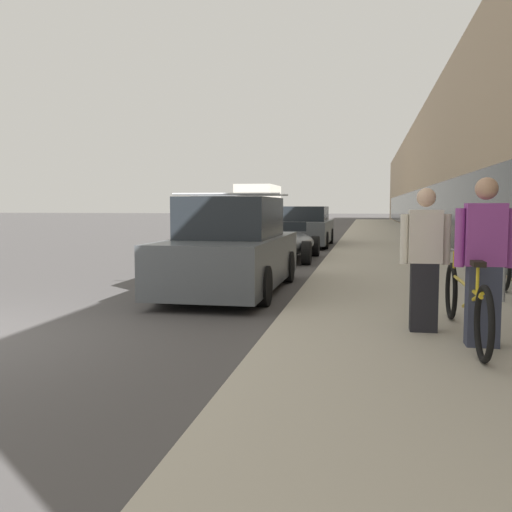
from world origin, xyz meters
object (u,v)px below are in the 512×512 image
object	(u,v)px
cruiser_bike_nearest	(498,264)
parked_sedan_far	(306,228)
bike_rack_hoop	(500,264)
parked_sedan_curbside	(232,249)
tandem_bicycle	(465,302)
vintage_roadster_curbside	(283,244)
person_bystander	(425,260)
person_rider	(484,262)
moving_truck	(260,206)

from	to	relation	value
cruiser_bike_nearest	parked_sedan_far	bearing A→B (deg)	111.93
bike_rack_hoop	parked_sedan_curbside	bearing A→B (deg)	171.42
tandem_bicycle	parked_sedan_far	bearing A→B (deg)	102.22
cruiser_bike_nearest	vintage_roadster_curbside	distance (m)	6.91
person_bystander	bike_rack_hoop	world-z (taller)	person_bystander
tandem_bicycle	person_bystander	bearing A→B (deg)	147.73
bike_rack_hoop	cruiser_bike_nearest	distance (m)	1.29
person_rider	parked_sedan_far	bearing A→B (deg)	102.33
bike_rack_hoop	moving_truck	distance (m)	30.95
cruiser_bike_nearest	vintage_roadster_curbside	bearing A→B (deg)	129.80
cruiser_bike_nearest	parked_sedan_curbside	size ratio (longest dim) A/B	0.38
person_bystander	parked_sedan_curbside	distance (m)	4.24
parked_sedan_curbside	moving_truck	world-z (taller)	moving_truck
parked_sedan_far	vintage_roadster_curbside	bearing A→B (deg)	-90.34
bike_rack_hoop	moving_truck	size ratio (longest dim) A/B	0.13
person_bystander	bike_rack_hoop	distance (m)	2.81
tandem_bicycle	person_rider	distance (m)	0.58
bike_rack_hoop	person_rider	bearing A→B (deg)	-104.90
tandem_bicycle	person_bystander	world-z (taller)	person_bystander
moving_truck	tandem_bicycle	bearing A→B (deg)	-75.76
person_rider	cruiser_bike_nearest	distance (m)	4.48
parked_sedan_far	bike_rack_hoop	bearing A→B (deg)	-71.19
vintage_roadster_curbside	person_rider	bearing A→B (deg)	-70.76
vintage_roadster_curbside	parked_sedan_curbside	bearing A→B (deg)	-90.18
person_rider	parked_sedan_far	world-z (taller)	person_rider
person_rider	cruiser_bike_nearest	bearing A→B (deg)	76.25
cruiser_bike_nearest	tandem_bicycle	bearing A→B (deg)	-106.28
parked_sedan_far	moving_truck	bearing A→B (deg)	105.94
moving_truck	cruiser_bike_nearest	bearing A→B (deg)	-71.70
cruiser_bike_nearest	vintage_roadster_curbside	size ratio (longest dim) A/B	0.39
bike_rack_hoop	parked_sedan_curbside	distance (m)	4.25
moving_truck	person_rider	bearing A→B (deg)	-75.73
person_rider	cruiser_bike_nearest	size ratio (longest dim) A/B	0.97
cruiser_bike_nearest	moving_truck	xyz separation A→B (m)	(-9.36, 28.30, 0.96)
tandem_bicycle	cruiser_bike_nearest	size ratio (longest dim) A/B	1.56
tandem_bicycle	vintage_roadster_curbside	distance (m)	9.85
moving_truck	vintage_roadster_curbside	bearing A→B (deg)	-77.88
tandem_bicycle	bike_rack_hoop	bearing A→B (deg)	71.33
person_bystander	vintage_roadster_curbside	bearing A→B (deg)	107.58
parked_sedan_far	moving_truck	distance (m)	18.11
parked_sedan_curbside	parked_sedan_far	distance (m)	11.53
cruiser_bike_nearest	moving_truck	size ratio (longest dim) A/B	0.27
tandem_bicycle	vintage_roadster_curbside	bearing A→B (deg)	109.31
person_rider	cruiser_bike_nearest	xyz separation A→B (m)	(1.06, 4.33, -0.43)
parked_sedan_curbside	person_bystander	bearing A→B (deg)	-47.14
person_rider	moving_truck	bearing A→B (deg)	104.27
vintage_roadster_curbside	moving_truck	xyz separation A→B (m)	(-4.94, 22.99, 1.01)
parked_sedan_curbside	bike_rack_hoop	bearing A→B (deg)	-8.58
cruiser_bike_nearest	parked_sedan_far	size ratio (longest dim) A/B	0.35
person_rider	parked_sedan_far	distance (m)	15.59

